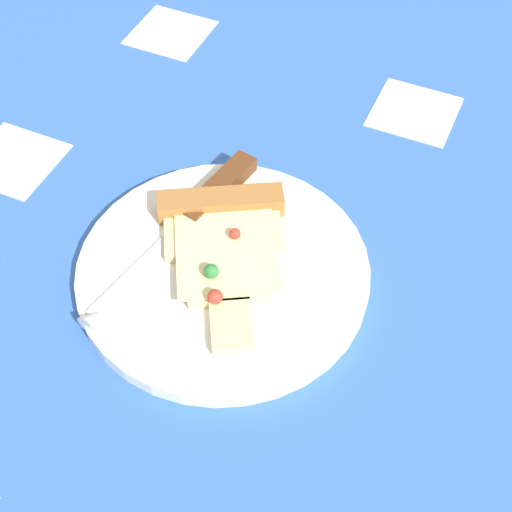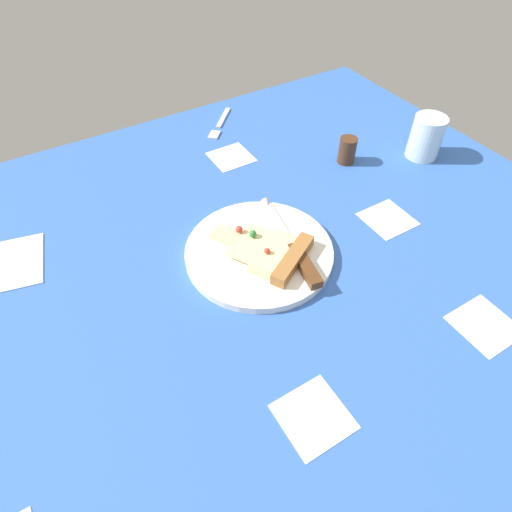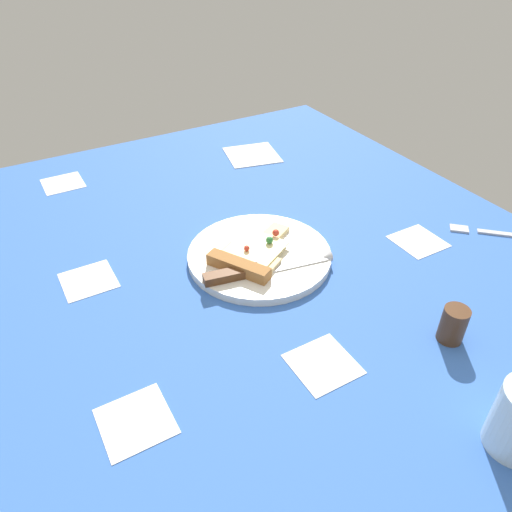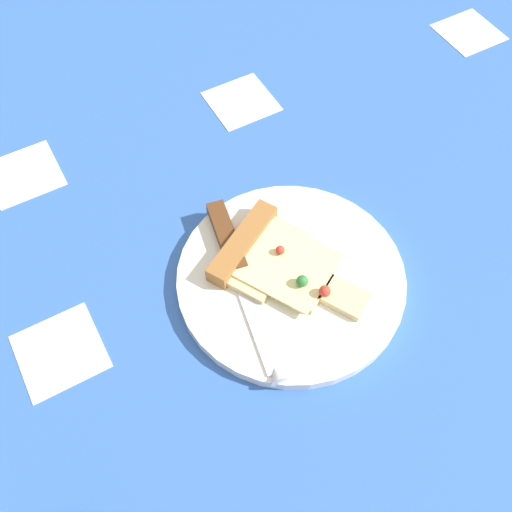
{
  "view_description": "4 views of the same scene",
  "coord_description": "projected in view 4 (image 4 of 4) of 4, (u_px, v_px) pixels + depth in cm",
  "views": [
    {
      "loc": [
        46.84,
        20.0,
        55.45
      ],
      "look_at": [
        7.69,
        2.4,
        2.07
      ],
      "focal_mm": 52.78,
      "sensor_mm": 36.0,
      "label": 1
    },
    {
      "loc": [
        -37.2,
        28.86,
        57.71
      ],
      "look_at": [
        6.18,
        2.76,
        4.34
      ],
      "focal_mm": 30.64,
      "sensor_mm": 36.0,
      "label": 2
    },
    {
      "loc": [
        -27.16,
        -63.22,
        54.89
      ],
      "look_at": [
        7.47,
        -2.66,
        3.12
      ],
      "focal_mm": 34.07,
      "sensor_mm": 36.0,
      "label": 3
    },
    {
      "loc": [
        38.01,
        -20.56,
        60.62
      ],
      "look_at": [
        6.21,
        -2.77,
        3.05
      ],
      "focal_mm": 41.21,
      "sensor_mm": 36.0,
      "label": 4
    }
  ],
  "objects": [
    {
      "name": "plate",
      "position": [
        293.0,
        277.0,
        0.69
      ],
      "size": [
        26.84,
        26.84,
        1.51
      ],
      "primitive_type": "cylinder",
      "color": "white",
      "rests_on": "ground_plane"
    },
    {
      "name": "pizza_slice",
      "position": [
        275.0,
        261.0,
        0.69
      ],
      "size": [
        18.98,
        15.39,
        2.66
      ],
      "rotation": [
        0.0,
        0.0,
        5.23
      ],
      "color": "beige",
      "rests_on": "plate"
    },
    {
      "name": "knife",
      "position": [
        238.0,
        269.0,
        0.68
      ],
      "size": [
        23.97,
        6.51,
        2.45
      ],
      "rotation": [
        0.0,
        0.0,
        4.53
      ],
      "color": "silver",
      "rests_on": "plate"
    },
    {
      "name": "ground_plane",
      "position": [
        251.0,
        230.0,
        0.76
      ],
      "size": [
        130.09,
        130.09,
        3.0
      ],
      "color": "#3360B7",
      "rests_on": "ground"
    }
  ]
}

